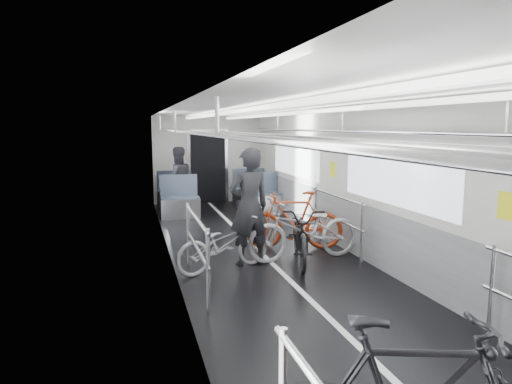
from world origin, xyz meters
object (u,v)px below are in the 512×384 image
(bike_aisle, at_px, (300,234))
(person_standing, at_px, (249,207))
(bike_right_far, at_px, (294,220))
(bike_right_mid, at_px, (305,230))
(bike_left_far, at_px, (224,244))
(person_seated, at_px, (178,180))

(bike_aisle, relative_size, person_standing, 0.97)
(bike_right_far, relative_size, person_standing, 0.94)
(bike_right_mid, xyz_separation_m, person_standing, (-0.92, 0.00, 0.41))
(bike_right_mid, height_order, bike_right_far, bike_right_far)
(bike_left_far, distance_m, person_seated, 4.76)
(bike_right_far, distance_m, bike_aisle, 0.79)
(bike_left_far, distance_m, bike_right_far, 1.64)
(bike_left_far, distance_m, bike_right_mid, 1.36)
(bike_aisle, bearing_deg, person_seated, 122.83)
(bike_right_mid, relative_size, bike_aisle, 1.08)
(person_seated, bearing_deg, person_standing, 87.06)
(bike_left_far, xyz_separation_m, bike_right_far, (1.41, 0.84, 0.10))
(bike_right_far, height_order, person_seated, person_seated)
(bike_left_far, relative_size, bike_aisle, 0.88)
(bike_right_mid, distance_m, person_seated, 4.83)
(person_standing, xyz_separation_m, person_seated, (-0.62, 4.57, -0.09))
(bike_left_far, height_order, person_seated, person_seated)
(bike_right_far, distance_m, person_seated, 4.23)
(bike_left_far, bearing_deg, person_seated, -16.96)
(bike_left_far, bearing_deg, person_standing, -87.54)
(bike_left_far, bearing_deg, bike_right_far, -78.40)
(bike_left_far, xyz_separation_m, person_seated, (-0.19, 4.74, 0.41))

